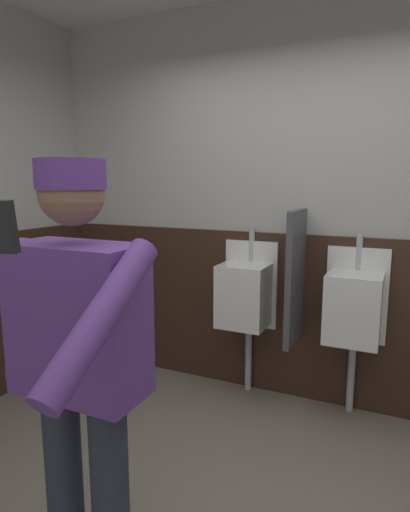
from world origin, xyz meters
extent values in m
cube|color=#B2B2AD|center=(0.00, 1.63, 1.42)|extent=(4.77, 0.12, 2.84)
cube|color=#382319|center=(0.00, 1.56, 0.61)|extent=(4.17, 0.03, 1.21)
cube|color=white|center=(-0.43, 1.54, 0.83)|extent=(0.40, 0.05, 0.65)
cube|color=white|center=(-0.43, 1.37, 0.78)|extent=(0.34, 0.30, 0.45)
cylinder|color=#B7BABF|center=(-0.43, 1.53, 1.12)|extent=(0.04, 0.04, 0.24)
cylinder|color=#B7BABF|center=(-0.43, 1.50, 0.28)|extent=(0.05, 0.05, 0.55)
cube|color=white|center=(0.32, 1.54, 0.83)|extent=(0.40, 0.05, 0.65)
cube|color=white|center=(0.32, 1.37, 0.78)|extent=(0.34, 0.30, 0.45)
cylinder|color=#B7BABF|center=(0.32, 1.53, 1.12)|extent=(0.04, 0.04, 0.24)
cylinder|color=#B7BABF|center=(0.32, 1.50, 0.28)|extent=(0.05, 0.05, 0.55)
cube|color=#4C4C51|center=(-0.05, 1.34, 0.95)|extent=(0.04, 0.40, 0.90)
cylinder|color=#2D3342|center=(-0.54, -0.33, 0.41)|extent=(0.14, 0.14, 0.83)
cylinder|color=#2D3342|center=(-0.32, -0.33, 0.41)|extent=(0.14, 0.14, 0.83)
cube|color=#60388C|center=(-0.43, -0.33, 1.10)|extent=(0.48, 0.24, 0.54)
cylinder|color=#60388C|center=(-0.71, -0.33, 1.10)|extent=(0.17, 0.09, 0.56)
cylinder|color=#60388C|center=(-0.14, -0.56, 1.21)|extent=(0.09, 0.50, 0.39)
sphere|color=#8C664C|center=(-0.43, -0.33, 1.54)|extent=(0.22, 0.22, 0.22)
cylinder|color=#60388C|center=(-0.43, -0.33, 1.60)|extent=(0.23, 0.23, 0.10)
cube|color=black|center=(-0.15, -0.84, 1.49)|extent=(0.06, 0.04, 0.11)
camera|label=1|loc=(0.60, -1.47, 1.58)|focal=30.45mm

